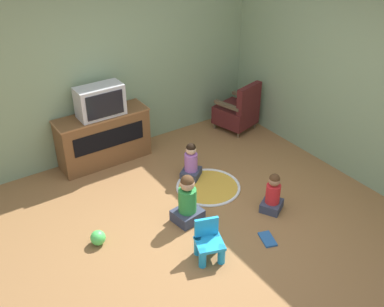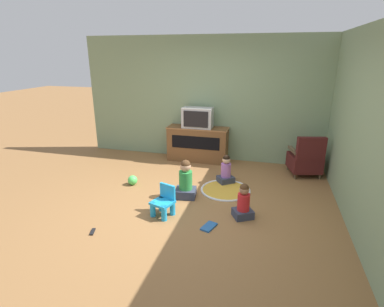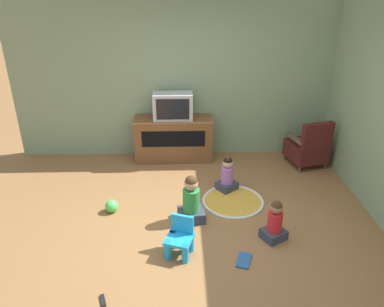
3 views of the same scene
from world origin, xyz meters
name	(u,v)px [view 3 (image 3 of 3)]	position (x,y,z in m)	size (l,w,h in m)	color
ground_plane	(199,231)	(0.00, 0.00, 0.00)	(30.00, 30.00, 0.00)	olive
wall_back	(176,80)	(-0.29, 2.34, 1.32)	(5.42, 0.12, 2.65)	gray
tv_cabinet	(174,138)	(-0.34, 2.05, 0.39)	(1.33, 0.44, 0.75)	brown
television	(173,106)	(-0.34, 2.02, 0.97)	(0.64, 0.33, 0.43)	#B7B7BC
black_armchair	(308,148)	(1.89, 1.74, 0.32)	(0.67, 0.69, 0.83)	brown
yellow_kid_chair	(180,240)	(-0.24, -0.40, 0.18)	(0.37, 0.36, 0.45)	#1E99DB
play_mat	(233,201)	(0.51, 0.65, 0.01)	(0.87, 0.87, 0.04)	gold
child_watching_left	(227,176)	(0.46, 0.99, 0.23)	(0.36, 0.36, 0.54)	#33384C
child_watching_center	(275,223)	(0.89, -0.17, 0.23)	(0.35, 0.34, 0.53)	#33384C
child_watching_right	(191,201)	(-0.09, 0.24, 0.28)	(0.37, 0.33, 0.65)	#33384C
toy_ball	(112,206)	(-1.16, 0.46, 0.09)	(0.17, 0.17, 0.17)	#4CCC59
book	(244,260)	(0.47, -0.57, 0.01)	(0.21, 0.28, 0.02)	#235699
remote_control	(103,300)	(-1.00, -1.09, 0.01)	(0.09, 0.16, 0.02)	black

